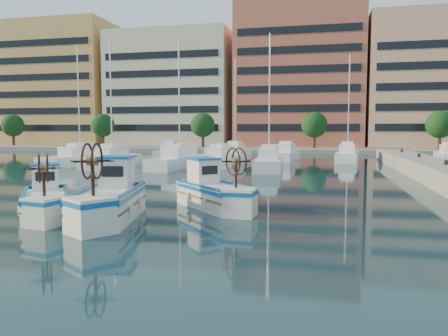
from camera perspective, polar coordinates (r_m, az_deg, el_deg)
ground at (r=17.19m, az=-5.80°, el=-6.45°), size 300.00×300.00×0.00m
waterfront at (r=81.46m, az=15.71°, el=10.23°), size 180.00×40.00×25.60m
yacht_marina at (r=44.11m, az=1.29°, el=1.26°), size 39.19×22.11×11.50m
fishing_boat_a at (r=18.72m, az=-22.26°, el=-3.67°), size 3.58×4.18×2.56m
fishing_boat_b at (r=17.26m, az=-14.66°, el=-3.78°), size 2.87×4.93×2.99m
fishing_boat_c at (r=19.10m, az=-1.33°, el=-3.00°), size 4.11×4.26×2.72m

